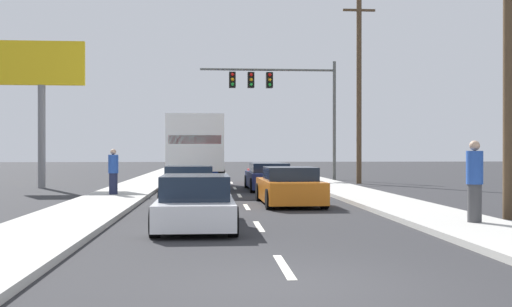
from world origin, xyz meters
TOP-DOWN VIEW (x-y plane):
  - ground_plane at (0.00, 25.00)m, footprint 140.00×140.00m
  - sidewalk_right at (4.74, 20.00)m, footprint 2.37×80.00m
  - sidewalk_left at (-4.74, 20.00)m, footprint 2.37×80.00m
  - lane_markings at (0.00, 23.95)m, footprint 0.14×57.00m
  - box_truck at (-1.88, 21.21)m, footprint 2.73×8.32m
  - car_silver at (-1.88, 13.00)m, footprint 1.92×4.52m
  - car_white at (-1.49, 6.43)m, footprint 1.87×4.66m
  - car_red at (1.90, 25.98)m, footprint 1.87×4.58m
  - car_navy at (1.49, 19.75)m, footprint 1.99×4.63m
  - car_orange at (1.47, 12.14)m, footprint 2.01×4.33m
  - traffic_signal_mast at (2.78, 29.37)m, footprint 8.48×0.69m
  - utility_pole_near at (6.65, 7.45)m, footprint 1.80×0.28m
  - utility_pole_mid at (7.01, 24.96)m, footprint 1.80×0.28m
  - roadside_billboard at (-9.38, 22.16)m, footprint 4.13×0.36m
  - pedestrian_near_corner at (-4.88, 15.56)m, footprint 0.38×0.38m
  - pedestrian_mid_block at (4.98, 5.75)m, footprint 0.38×0.38m

SIDE VIEW (x-z plane):
  - ground_plane at x=0.00m, z-range 0.00..0.00m
  - lane_markings at x=0.00m, z-range 0.00..0.01m
  - sidewalk_right at x=4.74m, z-range 0.00..0.14m
  - sidewalk_left at x=-4.74m, z-range 0.00..0.14m
  - car_red at x=1.90m, z-range -0.05..1.13m
  - car_white at x=-1.49m, z-range -0.05..1.18m
  - car_orange at x=1.47m, z-range -0.05..1.22m
  - car_silver at x=-1.88m, z-range -0.06..1.24m
  - car_navy at x=1.49m, z-range -0.03..1.22m
  - pedestrian_near_corner at x=-4.88m, z-range 0.14..1.88m
  - pedestrian_mid_block at x=4.98m, z-range 0.15..2.05m
  - box_truck at x=-1.88m, z-range 0.27..3.63m
  - utility_pole_near at x=6.65m, z-range 0.14..9.44m
  - roadside_billboard at x=-9.38m, z-range 1.55..8.71m
  - utility_pole_mid at x=7.01m, z-range 0.14..10.34m
  - traffic_signal_mast at x=2.78m, z-range 1.96..9.37m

